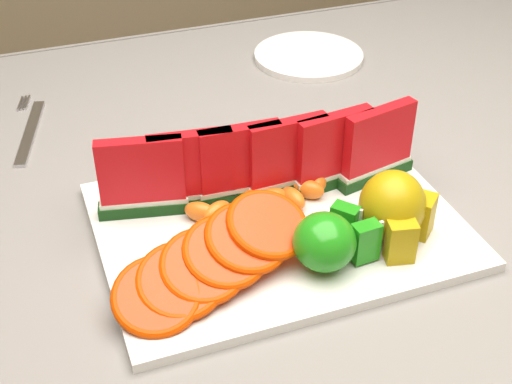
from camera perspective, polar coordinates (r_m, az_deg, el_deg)
table at (r=0.93m, az=-2.47°, el=-5.79°), size 1.40×0.90×0.75m
tablecloth at (r=0.89m, az=-2.58°, el=-2.77°), size 1.53×1.03×0.20m
platter at (r=0.81m, az=1.76°, el=-2.67°), size 0.40×0.30×0.01m
apple_cluster at (r=0.74m, az=5.92°, el=-3.85°), size 0.11×0.09×0.06m
pear_cluster at (r=0.78m, az=11.03°, el=-1.30°), size 0.09×0.09×0.08m
side_plate at (r=1.20m, az=4.23°, el=10.82°), size 0.20×0.20×0.01m
fork at (r=1.04m, az=-17.66°, el=4.81°), size 0.06×0.19×0.00m
watermelon_row at (r=0.82m, az=0.64°, el=2.38°), size 0.39×0.07×0.10m
orange_fan_front at (r=0.72m, az=-3.35°, el=-5.36°), size 0.24×0.15×0.06m
orange_fan_back at (r=0.88m, az=-2.21°, el=2.76°), size 0.28×0.10×0.04m
tangerine_segments at (r=0.82m, az=0.69°, el=-0.71°), size 0.19×0.08×0.02m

